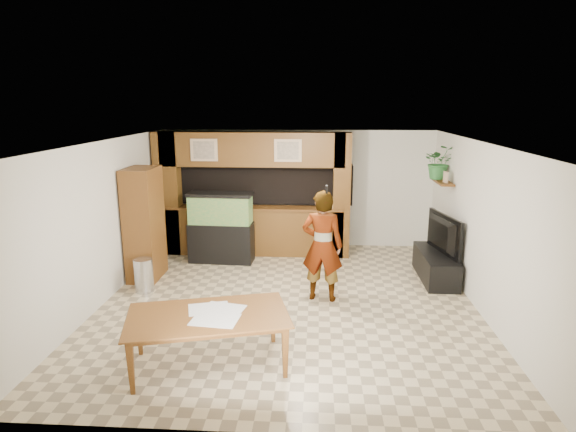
# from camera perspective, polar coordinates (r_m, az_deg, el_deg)

# --- Properties ---
(floor) EXTENTS (6.50, 6.50, 0.00)m
(floor) POSITION_cam_1_polar(r_m,az_deg,el_deg) (8.05, 0.05, -10.05)
(floor) COLOR #C7B48A
(floor) RESTS_ON ground
(ceiling) EXTENTS (6.50, 6.50, 0.00)m
(ceiling) POSITION_cam_1_polar(r_m,az_deg,el_deg) (7.41, 0.06, 8.72)
(ceiling) COLOR white
(ceiling) RESTS_ON wall_back
(wall_back) EXTENTS (6.00, 0.00, 6.00)m
(wall_back) POSITION_cam_1_polar(r_m,az_deg,el_deg) (10.80, 1.12, 3.27)
(wall_back) COLOR silver
(wall_back) RESTS_ON floor
(wall_left) EXTENTS (0.00, 6.50, 6.50)m
(wall_left) POSITION_cam_1_polar(r_m,az_deg,el_deg) (8.36, -20.94, -0.67)
(wall_left) COLOR silver
(wall_left) RESTS_ON floor
(wall_right) EXTENTS (0.00, 6.50, 6.50)m
(wall_right) POSITION_cam_1_polar(r_m,az_deg,el_deg) (8.03, 21.96, -1.32)
(wall_right) COLOR silver
(wall_right) RESTS_ON floor
(partition) EXTENTS (4.20, 0.99, 2.60)m
(partition) POSITION_cam_1_polar(r_m,az_deg,el_deg) (10.28, -4.33, 2.78)
(partition) COLOR brown
(partition) RESTS_ON floor
(wall_clock) EXTENTS (0.05, 0.25, 0.25)m
(wall_clock) POSITION_cam_1_polar(r_m,az_deg,el_deg) (9.14, -18.50, 4.51)
(wall_clock) COLOR black
(wall_clock) RESTS_ON wall_left
(wall_shelf) EXTENTS (0.25, 0.90, 0.04)m
(wall_shelf) POSITION_cam_1_polar(r_m,az_deg,el_deg) (9.74, 17.82, 3.89)
(wall_shelf) COLOR brown
(wall_shelf) RESTS_ON wall_right
(pantry_cabinet) EXTENTS (0.51, 0.84, 2.06)m
(pantry_cabinet) POSITION_cam_1_polar(r_m,az_deg,el_deg) (9.16, -16.67, -0.90)
(pantry_cabinet) COLOR brown
(pantry_cabinet) RESTS_ON floor
(trash_can) EXTENTS (0.32, 0.32, 0.58)m
(trash_can) POSITION_cam_1_polar(r_m,az_deg,el_deg) (8.70, -16.72, -6.75)
(trash_can) COLOR #B2B2B7
(trash_can) RESTS_ON floor
(aquarium) EXTENTS (1.29, 0.48, 1.43)m
(aquarium) POSITION_cam_1_polar(r_m,az_deg,el_deg) (9.85, -7.94, -1.45)
(aquarium) COLOR black
(aquarium) RESTS_ON floor
(tv_stand) EXTENTS (0.55, 1.50, 0.50)m
(tv_stand) POSITION_cam_1_polar(r_m,az_deg,el_deg) (9.33, 17.08, -5.66)
(tv_stand) COLOR black
(tv_stand) RESTS_ON floor
(television) EXTENTS (0.42, 1.25, 0.71)m
(television) POSITION_cam_1_polar(r_m,az_deg,el_deg) (9.16, 17.34, -2.06)
(television) COLOR black
(television) RESTS_ON tv_stand
(photo_frame) EXTENTS (0.06, 0.16, 0.21)m
(photo_frame) POSITION_cam_1_polar(r_m,az_deg,el_deg) (9.51, 18.19, 4.41)
(photo_frame) COLOR tan
(photo_frame) RESTS_ON wall_shelf
(potted_plant) EXTENTS (0.61, 0.54, 0.67)m
(potted_plant) POSITION_cam_1_polar(r_m,az_deg,el_deg) (9.88, 17.52, 6.12)
(potted_plant) COLOR #2B6D31
(potted_plant) RESTS_ON wall_shelf
(person) EXTENTS (0.73, 0.54, 1.84)m
(person) POSITION_cam_1_polar(r_m,az_deg,el_deg) (7.84, 4.09, -3.57)
(person) COLOR tan
(person) RESTS_ON floor
(microphone) EXTENTS (0.04, 0.10, 0.16)m
(microphone) POSITION_cam_1_polar(r_m,az_deg,el_deg) (7.46, 4.60, 3.14)
(microphone) COLOR black
(microphone) RESTS_ON person
(dining_table) EXTENTS (2.15, 1.54, 0.68)m
(dining_table) POSITION_cam_1_polar(r_m,az_deg,el_deg) (6.17, -9.33, -14.48)
(dining_table) COLOR brown
(dining_table) RESTS_ON floor
(newspaper_a) EXTENTS (0.59, 0.45, 0.01)m
(newspaper_a) POSITION_cam_1_polar(r_m,az_deg,el_deg) (5.90, -8.64, -12.04)
(newspaper_a) COLOR silver
(newspaper_a) RESTS_ON dining_table
(newspaper_b) EXTENTS (0.58, 0.49, 0.01)m
(newspaper_b) POSITION_cam_1_polar(r_m,az_deg,el_deg) (6.21, -9.37, -10.76)
(newspaper_b) COLOR silver
(newspaper_b) RESTS_ON dining_table
(newspaper_c) EXTENTS (0.56, 0.46, 0.01)m
(newspaper_c) POSITION_cam_1_polar(r_m,az_deg,el_deg) (6.16, -7.66, -10.87)
(newspaper_c) COLOR silver
(newspaper_c) RESTS_ON dining_table
(counter_box) EXTENTS (0.36, 0.28, 0.21)m
(counter_box) POSITION_cam_1_polar(r_m,az_deg,el_deg) (10.04, 4.71, 1.54)
(counter_box) COLOR tan
(counter_box) RESTS_ON partition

